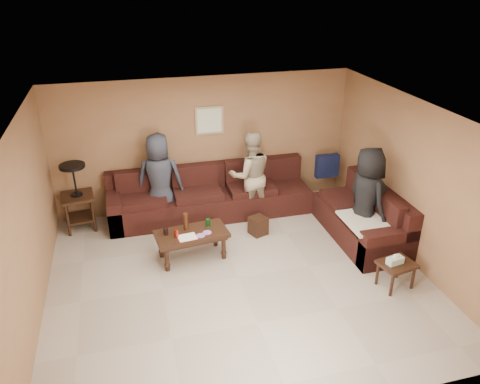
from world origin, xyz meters
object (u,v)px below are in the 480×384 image
at_px(side_table_right, 396,266).
at_px(person_right, 366,198).
at_px(coffee_table, 191,236).
at_px(person_middle, 250,175).
at_px(end_table_left, 77,196).
at_px(sectional_sofa, 261,207).
at_px(person_left, 160,179).
at_px(waste_bin, 258,226).

bearing_deg(side_table_right, person_right, 84.80).
height_order(coffee_table, side_table_right, coffee_table).
distance_m(person_middle, person_right, 2.10).
height_order(end_table_left, person_right, person_right).
relative_size(end_table_left, person_middle, 0.75).
relative_size(sectional_sofa, coffee_table, 3.95).
xyz_separation_m(end_table_left, side_table_right, (4.46, -2.93, -0.28)).
distance_m(end_table_left, person_middle, 3.05).
distance_m(coffee_table, person_left, 1.45).
relative_size(person_left, person_right, 0.97).
height_order(coffee_table, person_left, person_left).
bearing_deg(waste_bin, coffee_table, -160.08).
bearing_deg(sectional_sofa, waste_bin, -113.56).
bearing_deg(person_right, sectional_sofa, 44.89).
distance_m(end_table_left, person_left, 1.44).
bearing_deg(person_left, person_middle, -177.14).
bearing_deg(person_middle, coffee_table, 42.45).
relative_size(end_table_left, person_left, 0.73).
relative_size(sectional_sofa, person_left, 2.79).
relative_size(coffee_table, waste_bin, 3.68).
distance_m(coffee_table, side_table_right, 3.09).
xyz_separation_m(end_table_left, person_left, (1.43, -0.10, 0.19)).
xyz_separation_m(sectional_sofa, coffee_table, (-1.39, -0.81, 0.07)).
bearing_deg(person_left, sectional_sofa, 173.03).
distance_m(sectional_sofa, person_left, 1.87).
xyz_separation_m(sectional_sofa, person_left, (-1.71, 0.54, 0.51)).
xyz_separation_m(waste_bin, person_middle, (0.05, 0.69, 0.66)).
xyz_separation_m(end_table_left, person_right, (4.57, -1.73, 0.22)).
bearing_deg(end_table_left, sectional_sofa, -11.39).
bearing_deg(end_table_left, person_middle, -5.82).
xyz_separation_m(waste_bin, person_left, (-1.56, 0.90, 0.67)).
bearing_deg(person_left, side_table_right, 147.42).
height_order(coffee_table, waste_bin, coffee_table).
relative_size(side_table_right, person_left, 0.33).
distance_m(end_table_left, person_right, 4.89).
distance_m(end_table_left, side_table_right, 5.34).
xyz_separation_m(end_table_left, waste_bin, (2.98, -0.99, -0.48)).
bearing_deg(coffee_table, side_table_right, -28.71).
bearing_deg(side_table_right, person_middle, 118.67).
distance_m(person_left, person_middle, 1.62).
relative_size(end_table_left, waste_bin, 3.81).
height_order(side_table_right, waste_bin, side_table_right).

